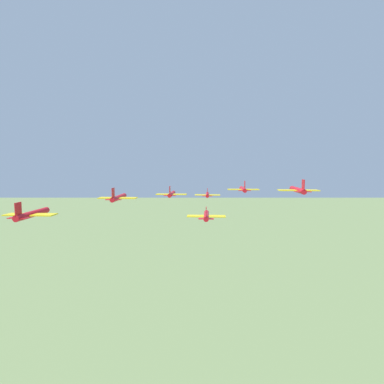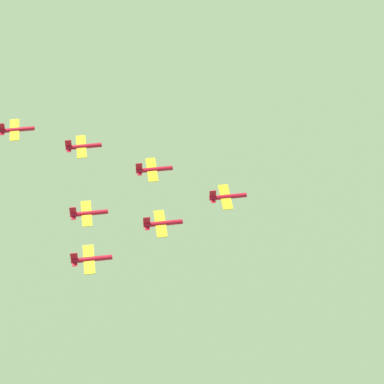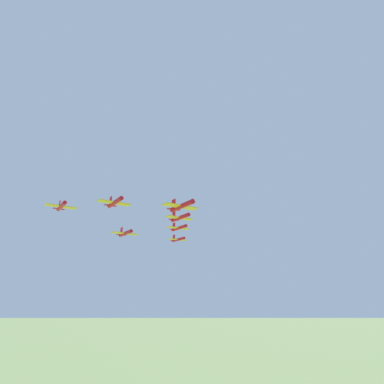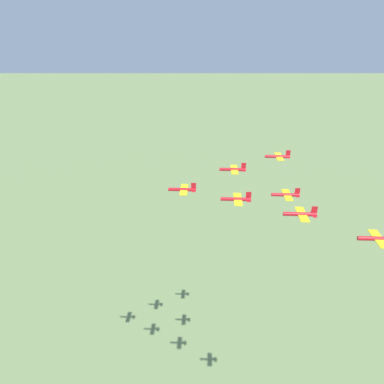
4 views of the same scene
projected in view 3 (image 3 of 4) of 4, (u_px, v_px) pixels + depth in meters
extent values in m
cylinder|color=red|center=(182.00, 206.00, 61.02)|extent=(7.96, 3.81, 0.99)
cube|color=yellow|center=(180.00, 206.00, 61.45)|extent=(4.72, 7.87, 0.16)
cube|color=red|center=(174.00, 204.00, 64.05)|extent=(1.40, 0.63, 1.99)
cube|color=red|center=(174.00, 209.00, 63.66)|extent=(1.96, 3.06, 0.11)
cylinder|color=red|center=(180.00, 218.00, 78.14)|extent=(7.96, 3.81, 0.99)
cube|color=yellow|center=(179.00, 218.00, 78.57)|extent=(4.72, 7.87, 0.16)
cube|color=red|center=(174.00, 215.00, 81.17)|extent=(1.40, 0.63, 1.99)
cube|color=red|center=(174.00, 220.00, 80.78)|extent=(1.96, 3.06, 0.11)
cylinder|color=red|center=(115.00, 202.00, 69.18)|extent=(7.96, 3.81, 0.99)
cube|color=yellow|center=(114.00, 203.00, 69.61)|extent=(4.72, 7.87, 0.16)
cube|color=red|center=(111.00, 201.00, 72.21)|extent=(1.40, 0.63, 1.99)
cube|color=red|center=(110.00, 205.00, 71.83)|extent=(1.96, 3.06, 0.11)
cylinder|color=red|center=(179.00, 228.00, 94.96)|extent=(7.96, 3.81, 0.99)
cube|color=yellow|center=(178.00, 228.00, 95.39)|extent=(4.72, 7.87, 0.16)
cube|color=red|center=(174.00, 226.00, 97.99)|extent=(1.40, 0.63, 1.99)
cube|color=red|center=(174.00, 230.00, 97.60)|extent=(1.96, 3.06, 0.11)
cylinder|color=red|center=(125.00, 233.00, 84.51)|extent=(7.96, 3.81, 0.99)
cube|color=yellow|center=(125.00, 233.00, 84.94)|extent=(4.72, 7.87, 0.16)
cube|color=red|center=(121.00, 231.00, 87.54)|extent=(1.40, 0.63, 1.99)
cube|color=red|center=(121.00, 235.00, 87.15)|extent=(1.96, 3.06, 0.11)
cylinder|color=red|center=(61.00, 206.00, 76.79)|extent=(7.96, 3.81, 0.99)
cube|color=yellow|center=(61.00, 207.00, 77.21)|extent=(4.72, 7.87, 0.16)
cube|color=red|center=(59.00, 204.00, 79.81)|extent=(1.40, 0.63, 1.99)
cube|color=red|center=(59.00, 209.00, 79.43)|extent=(1.96, 3.06, 0.11)
cylinder|color=red|center=(178.00, 239.00, 111.27)|extent=(7.96, 3.81, 0.99)
cube|color=yellow|center=(178.00, 240.00, 111.70)|extent=(4.72, 7.87, 0.16)
cube|color=red|center=(174.00, 237.00, 114.30)|extent=(1.40, 0.63, 1.99)
cube|color=red|center=(174.00, 241.00, 113.91)|extent=(1.96, 3.06, 0.11)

